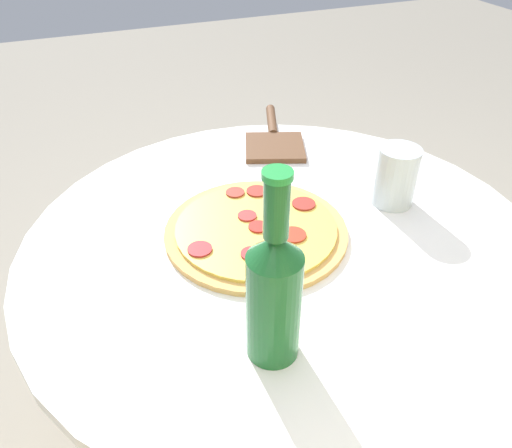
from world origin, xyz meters
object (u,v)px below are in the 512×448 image
Objects in this scene: pizza_paddle at (274,140)px; drinking_glass at (396,176)px; beer_bottle at (274,292)px; pizza at (256,230)px.

pizza_paddle is 2.56× the size of drinking_glass.
drinking_glass is at bearing -145.49° from beer_bottle.
beer_bottle is at bearing 72.88° from pizza.
pizza is at bearing 172.01° from pizza_paddle.
pizza is at bearing -107.12° from beer_bottle.
drinking_glass is (-0.11, 0.31, 0.05)m from pizza_paddle.
pizza_paddle is (-0.17, -0.30, -0.00)m from pizza.
drinking_glass reaches higher than pizza_paddle.
beer_bottle is 0.60m from pizza_paddle.
drinking_glass is (-0.35, -0.24, -0.05)m from beer_bottle.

